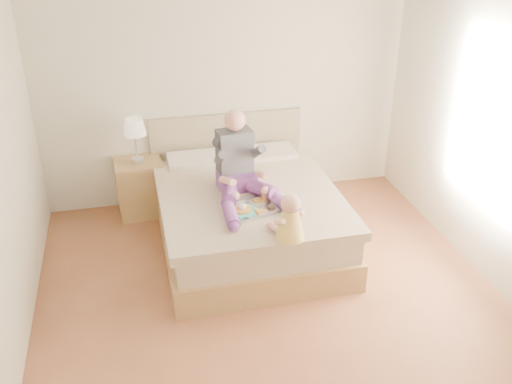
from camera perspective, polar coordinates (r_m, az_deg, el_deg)
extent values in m
cube|color=brown|center=(5.03, 1.67, -11.01)|extent=(4.00, 4.20, 0.01)
cube|color=beige|center=(6.24, -3.16, 10.93)|extent=(4.00, 0.02, 2.70)
cube|color=beige|center=(2.67, 14.08, -15.43)|extent=(4.00, 0.02, 2.70)
cube|color=beige|center=(5.18, 23.92, 4.98)|extent=(0.02, 4.20, 2.70)
cube|color=white|center=(5.30, 22.67, 6.31)|extent=(0.02, 1.30, 1.60)
cube|color=beige|center=(5.30, 22.63, 6.31)|extent=(0.01, 1.18, 1.48)
cube|color=olive|center=(5.76, -0.89, -3.77)|extent=(1.68, 2.13, 0.28)
cube|color=#BFA98E|center=(5.62, -0.91, -1.50)|extent=(1.60, 2.05, 0.24)
cube|color=#BFA98E|center=(5.42, -0.58, -0.73)|extent=(1.70, 1.80, 0.09)
cube|color=white|center=(6.14, -5.90, 2.95)|extent=(0.62, 0.40, 0.14)
cube|color=white|center=(6.27, 1.00, 3.63)|extent=(0.62, 0.40, 0.14)
cube|color=gray|center=(6.53, -2.96, 3.74)|extent=(1.70, 0.08, 1.00)
cube|color=olive|center=(6.33, -11.48, 0.48)|extent=(0.53, 0.47, 0.61)
cylinder|color=silver|center=(6.18, -11.74, 3.14)|extent=(0.13, 0.13, 0.04)
cylinder|color=silver|center=(6.12, -11.88, 4.47)|extent=(0.03, 0.03, 0.27)
cone|color=beige|center=(6.04, -12.08, 6.40)|extent=(0.24, 0.24, 0.17)
cube|color=#703688|center=(5.50, -1.94, 1.20)|extent=(0.37, 0.31, 0.16)
cube|color=#35343B|center=(5.43, -2.17, 4.07)|extent=(0.35, 0.24, 0.43)
sphere|color=#EAA892|center=(5.28, -2.13, 7.19)|extent=(0.20, 0.20, 0.20)
cylinder|color=#703688|center=(5.28, -2.65, -0.11)|extent=(0.23, 0.48, 0.20)
cylinder|color=#703688|center=(4.97, -2.58, -2.17)|extent=(0.13, 0.42, 0.11)
sphere|color=#703688|center=(4.80, -2.24, -3.44)|extent=(0.10, 0.10, 0.10)
cylinder|color=#35343B|center=(5.26, -3.59, 3.46)|extent=(0.09, 0.27, 0.22)
cylinder|color=#EAA892|center=(5.18, -2.87, 1.12)|extent=(0.13, 0.29, 0.15)
sphere|color=#EAA892|center=(5.12, -2.09, -0.37)|extent=(0.08, 0.08, 0.08)
cylinder|color=#703688|center=(5.37, 0.27, 0.39)|extent=(0.33, 0.47, 0.20)
cylinder|color=#703688|center=(5.13, 2.77, -1.18)|extent=(0.23, 0.43, 0.11)
sphere|color=#703688|center=(4.99, 4.05, -2.22)|extent=(0.10, 0.10, 0.10)
cylinder|color=#35343B|center=(5.37, 0.09, 4.02)|extent=(0.14, 0.28, 0.22)
cylinder|color=#EAA892|center=(5.29, 0.66, 1.70)|extent=(0.07, 0.28, 0.15)
sphere|color=#EAA892|center=(5.21, 0.91, 0.16)|extent=(0.08, 0.08, 0.08)
cube|color=silver|center=(5.13, -0.47, -1.78)|extent=(0.53, 0.47, 0.01)
cylinder|color=#43BEC3|center=(5.09, -1.41, -1.88)|extent=(0.26, 0.26, 0.01)
cylinder|color=gold|center=(5.09, -1.41, -1.71)|extent=(0.17, 0.17, 0.02)
cylinder|color=silver|center=(5.15, -2.61, -1.10)|extent=(0.08, 0.08, 0.09)
torus|color=silver|center=(5.16, -2.16, -0.96)|extent=(0.03, 0.06, 0.06)
cylinder|color=#98714A|center=(5.13, -2.62, -0.69)|extent=(0.07, 0.07, 0.01)
cylinder|color=silver|center=(5.24, 0.20, -1.01)|extent=(0.15, 0.15, 0.01)
cube|color=gold|center=(5.23, 0.20, -0.87)|extent=(0.10, 0.10, 0.02)
cylinder|color=silver|center=(5.06, 0.32, -2.09)|extent=(0.15, 0.15, 0.01)
ellipsoid|color=red|center=(5.05, 0.56, -1.99)|extent=(0.04, 0.03, 0.01)
cylinder|color=white|center=(5.23, 0.87, -0.40)|extent=(0.07, 0.07, 0.12)
cylinder|color=orange|center=(5.23, 0.87, -0.42)|extent=(0.06, 0.06, 0.11)
cylinder|color=white|center=(5.12, 1.56, -1.58)|extent=(0.07, 0.07, 0.04)
cylinder|color=#4A270A|center=(5.12, 1.56, -1.59)|extent=(0.06, 0.06, 0.03)
cone|color=#E7C049|center=(4.68, 3.42, -3.23)|extent=(0.24, 0.24, 0.26)
sphere|color=#EAA892|center=(4.58, 3.48, -1.18)|extent=(0.16, 0.16, 0.16)
cylinder|color=#EAA892|center=(4.77, 2.01, -3.72)|extent=(0.11, 0.19, 0.06)
sphere|color=#EAA892|center=(4.83, 1.26, -3.30)|extent=(0.05, 0.05, 0.05)
cylinder|color=#EAA892|center=(4.60, 2.46, -3.03)|extent=(0.07, 0.14, 0.11)
cylinder|color=#EAA892|center=(4.82, 2.83, -3.36)|extent=(0.15, 0.18, 0.06)
sphere|color=#EAA892|center=(4.89, 2.17, -2.92)|extent=(0.05, 0.05, 0.05)
cylinder|color=#EAA892|center=(4.72, 4.22, -2.28)|extent=(0.12, 0.13, 0.11)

